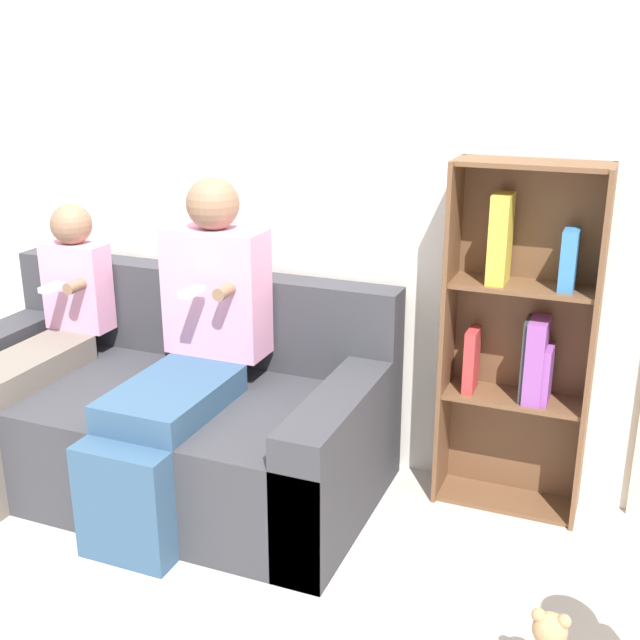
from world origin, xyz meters
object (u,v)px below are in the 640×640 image
at_px(couch, 161,419).
at_px(bookshelf, 521,335).
at_px(adult_seated, 189,346).
at_px(child_seated, 34,348).

height_order(couch, bookshelf, bookshelf).
bearing_deg(adult_seated, bookshelf, 20.32).
xyz_separation_m(child_seated, bookshelf, (1.95, 0.50, 0.16)).
relative_size(child_seated, bookshelf, 0.81).
distance_m(adult_seated, child_seated, 0.74).
xyz_separation_m(adult_seated, child_seated, (-0.73, -0.05, -0.09)).
distance_m(child_seated, bookshelf, 2.02).
distance_m(couch, child_seated, 0.62).
relative_size(couch, adult_seated, 1.45).
height_order(adult_seated, bookshelf, bookshelf).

